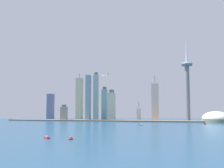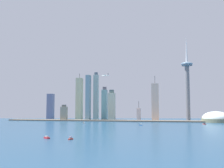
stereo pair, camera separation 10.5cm
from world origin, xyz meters
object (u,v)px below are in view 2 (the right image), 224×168
stadium_dome (216,119)px  boat_5 (47,138)px  skyscraper_8 (64,113)px  boat_0 (83,123)px  boat_1 (204,124)px  skyscraper_1 (96,97)px  skyscraper_3 (88,98)px  boat_3 (71,138)px  skyscraper_2 (139,114)px  boat_4 (141,125)px  skyscraper_5 (50,107)px  skyscraper_7 (105,104)px  skyscraper_0 (155,102)px  airplane (105,75)px  observation_tower (187,80)px  skyscraper_4 (112,106)px  skyscraper_6 (79,99)px

stadium_dome → boat_5: size_ratio=7.17×
skyscraper_8 → boat_0: (104.15, -123.58, -23.09)m
boat_1 → skyscraper_1: bearing=-131.1°
skyscraper_3 → boat_0: size_ratio=17.20×
boat_3 → boat_5: size_ratio=0.76×
skyscraper_2 → skyscraper_8: bearing=-164.1°
boat_3 → boat_0: bearing=28.0°
boat_1 → boat_4: bearing=-84.7°
skyscraper_3 → skyscraper_8: skyscraper_3 is taller
skyscraper_1 → skyscraper_5: skyscraper_1 is taller
skyscraper_7 → boat_3: (57.95, -543.31, -54.64)m
skyscraper_2 → skyscraper_5: size_ratio=0.70×
skyscraper_3 → boat_5: 475.27m
skyscraper_7 → boat_0: bearing=-94.6°
skyscraper_1 → skyscraper_5: 176.95m
skyscraper_0 → airplane: bearing=-154.7°
boat_3 → boat_5: boat_3 is taller
boat_3 → boat_4: size_ratio=0.93×
boat_5 → airplane: 428.29m
skyscraper_8 → skyscraper_7: bearing=37.0°
skyscraper_0 → skyscraper_3: 225.45m
boat_3 → airplane: airplane is taller
stadium_dome → skyscraper_8: 486.76m
skyscraper_3 → boat_0: skyscraper_3 is taller
skyscraper_1 → airplane: 134.57m
observation_tower → boat_0: 372.53m
skyscraper_1 → skyscraper_3: 47.59m
boat_3 → airplane: 433.76m
skyscraper_4 → stadium_dome: bearing=-10.2°
airplane → skyscraper_7: bearing=-59.1°
boat_0 → skyscraper_2: bearing=41.7°
boat_0 → boat_4: boat_4 is taller
boat_3 → skyscraper_7: bearing=21.1°
skyscraper_2 → boat_0: skyscraper_2 is taller
skyscraper_3 → stadium_dome: bearing=-2.4°
skyscraper_6 → boat_5: bearing=-78.1°
skyscraper_8 → boat_4: 312.28m
skyscraper_4 → airplane: bearing=-91.5°
skyscraper_8 → skyscraper_6: bearing=66.2°
skyscraper_6 → airplane: 178.89m
skyscraper_7 → skyscraper_8: skyscraper_7 is taller
skyscraper_0 → airplane: (-153.56, -72.53, 83.05)m
skyscraper_2 → skyscraper_3: (-167.99, -51.67, 56.14)m
boat_5 → airplane: bearing=127.8°
skyscraper_6 → airplane: bearing=-43.9°
skyscraper_8 → boat_5: 468.76m
stadium_dome → airplane: bearing=-172.5°
skyscraper_6 → boat_0: 220.81m
stadium_dome → skyscraper_7: size_ratio=0.74×
observation_tower → skyscraper_2: 201.00m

